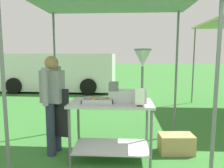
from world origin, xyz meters
The scene contains 9 objects.
ground_plane centered at (0.00, 6.00, 0.00)m, with size 70.00×70.00×0.00m, color #33702D.
stall_canopy centered at (-0.12, 1.36, 2.39)m, with size 2.63×2.08×2.50m.
donut_cart centered at (-0.12, 1.26, 0.65)m, with size 1.26×0.69×0.91m.
donut_tray centered at (-0.30, 1.17, 0.94)m, with size 0.46×0.27×0.07m.
donut_fryer centered at (0.19, 1.29, 1.21)m, with size 0.63×0.28×0.80m.
menu_sign centered at (0.30, 1.01, 1.02)m, with size 0.13×0.05×0.26m.
vendor centered at (-1.07, 1.42, 0.90)m, with size 0.46×0.54×1.61m.
supply_crate centered at (0.95, 1.54, 0.16)m, with size 0.58×0.36×0.31m.
van_white centered at (-2.99, 7.69, 0.88)m, with size 5.17×2.18×1.69m.
Camera 1 is at (0.09, -1.94, 1.62)m, focal length 34.47 mm.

